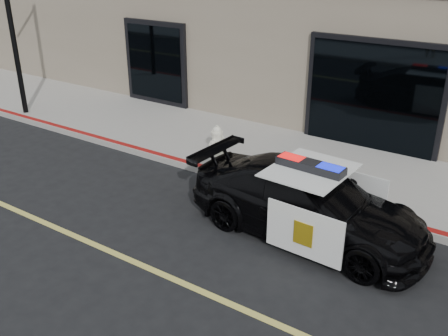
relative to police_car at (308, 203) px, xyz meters
The scene contains 5 objects.
ground 2.57m from the police_car, 76.74° to the right, with size 120.00×120.00×0.00m, color black.
sidewalk_n 2.95m from the police_car, 78.62° to the left, with size 60.00×3.50×0.15m, color gray.
police_car is the anchor object (origin of this frame).
fire_hydrant 3.85m from the police_car, 149.60° to the left, with size 0.34×0.47×0.75m.
street_light 10.53m from the police_car, behind, with size 0.15×1.37×5.38m.
Camera 1 is at (2.57, -4.97, 4.87)m, focal length 40.00 mm.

